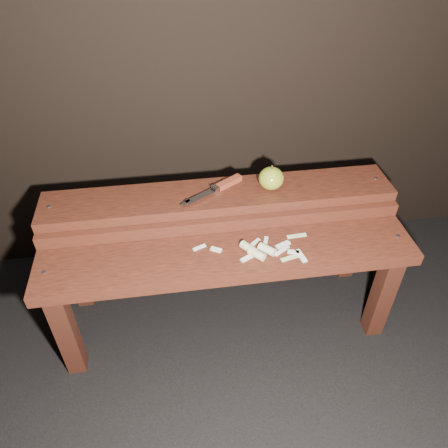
{
  "coord_description": "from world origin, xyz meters",
  "views": [
    {
      "loc": [
        -0.16,
        -1.02,
        1.37
      ],
      "look_at": [
        0.0,
        0.06,
        0.45
      ],
      "focal_mm": 35.0,
      "sensor_mm": 36.0,
      "label": 1
    }
  ],
  "objects": [
    {
      "name": "bench_rear_tier",
      "position": [
        0.0,
        0.17,
        0.41
      ],
      "size": [
        1.2,
        0.21,
        0.5
      ],
      "color": "black",
      "rests_on": "ground"
    },
    {
      "name": "apple_scraps",
      "position": [
        0.1,
        -0.06,
        0.43
      ],
      "size": [
        0.38,
        0.13,
        0.03
      ],
      "color": "beige",
      "rests_on": "bench_front_tier"
    },
    {
      "name": "bench_front_tier",
      "position": [
        0.0,
        -0.06,
        0.35
      ],
      "size": [
        1.2,
        0.2,
        0.42
      ],
      "color": "black",
      "rests_on": "ground"
    },
    {
      "name": "knife",
      "position": [
        0.01,
        0.19,
        0.51
      ],
      "size": [
        0.22,
        0.15,
        0.02
      ],
      "color": "maroon",
      "rests_on": "bench_rear_tier"
    },
    {
      "name": "apple",
      "position": [
        0.18,
        0.17,
        0.54
      ],
      "size": [
        0.09,
        0.09,
        0.09
      ],
      "color": "olive",
      "rests_on": "bench_rear_tier"
    },
    {
      "name": "ground",
      "position": [
        0.0,
        0.0,
        0.0
      ],
      "size": [
        60.0,
        60.0,
        0.0
      ],
      "primitive_type": "plane",
      "color": "black"
    }
  ]
}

